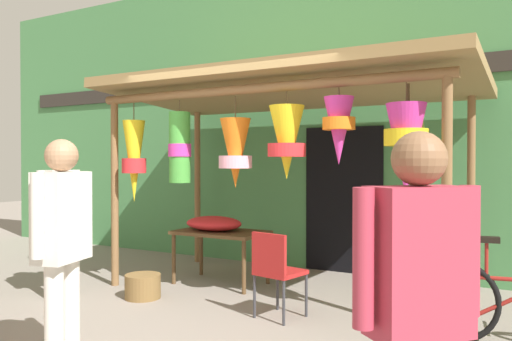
{
  "coord_description": "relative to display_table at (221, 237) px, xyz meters",
  "views": [
    {
      "loc": [
        2.86,
        -4.51,
        1.51
      ],
      "look_at": [
        -0.05,
        0.67,
        1.42
      ],
      "focal_mm": 35.78,
      "sensor_mm": 36.0,
      "label": 1
    }
  ],
  "objects": [
    {
      "name": "display_table",
      "position": [
        0.0,
        0.0,
        0.0
      ],
      "size": [
        1.12,
        0.69,
        0.66
      ],
      "color": "brown",
      "rests_on": "ground_plane"
    },
    {
      "name": "customer_foreground",
      "position": [
        0.58,
        -2.89,
        0.41
      ],
      "size": [
        0.31,
        0.58,
        1.68
      ],
      "color": "silver",
      "rests_on": "ground_plane"
    },
    {
      "name": "wicker_basket_by_table",
      "position": [
        -0.39,
        -0.99,
        -0.45
      ],
      "size": [
        0.4,
        0.4,
        0.27
      ],
      "primitive_type": "cylinder",
      "color": "brown",
      "rests_on": "ground_plane"
    },
    {
      "name": "passerby_at_right",
      "position": [
        -1.2,
        -1.44,
        0.39
      ],
      "size": [
        0.25,
        0.59,
        1.65
      ],
      "color": "silver",
      "rests_on": "ground_plane"
    },
    {
      "name": "folding_chair",
      "position": [
        1.25,
        -0.95,
        -0.08
      ],
      "size": [
        0.47,
        0.47,
        0.84
      ],
      "color": "#AD1E1E",
      "rests_on": "ground_plane"
    },
    {
      "name": "vendor_in_orange",
      "position": [
        3.05,
        -3.2,
        0.38
      ],
      "size": [
        0.43,
        0.47,
        1.64
      ],
      "color": "#2D5193",
      "rests_on": "ground_plane"
    },
    {
      "name": "flower_heap_on_table",
      "position": [
        -0.08,
        -0.02,
        0.17
      ],
      "size": [
        0.75,
        0.52,
        0.18
      ],
      "color": "red",
      "rests_on": "display_table"
    },
    {
      "name": "market_stall_canopy",
      "position": [
        0.93,
        -0.1,
        1.53
      ],
      "size": [
        4.37,
        2.23,
        2.54
      ],
      "color": "brown",
      "rests_on": "ground_plane"
    },
    {
      "name": "shop_facade",
      "position": [
        0.63,
        1.51,
        1.6
      ],
      "size": [
        12.78,
        0.29,
        4.37
      ],
      "color": "#47844C",
      "rests_on": "ground_plane"
    },
    {
      "name": "ground_plane",
      "position": [
        0.63,
        -0.8,
        -0.58
      ],
      "size": [
        30.0,
        30.0,
        0.0
      ],
      "primitive_type": "plane",
      "color": "gray"
    }
  ]
}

